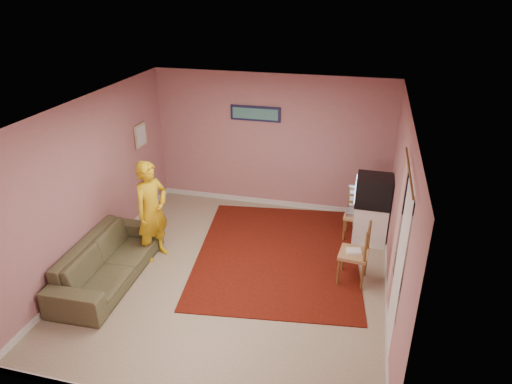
% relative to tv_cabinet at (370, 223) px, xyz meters
% --- Properties ---
extents(ground, '(5.00, 5.00, 0.00)m').
position_rel_tv_cabinet_xyz_m(ground, '(-1.95, -1.54, -0.35)').
color(ground, tan).
rests_on(ground, ground).
extents(wall_back, '(4.50, 0.02, 2.60)m').
position_rel_tv_cabinet_xyz_m(wall_back, '(-1.95, 0.96, 0.95)').
color(wall_back, '#AB7071').
rests_on(wall_back, ground).
extents(wall_front, '(4.50, 0.02, 2.60)m').
position_rel_tv_cabinet_xyz_m(wall_front, '(-1.95, -4.04, 0.95)').
color(wall_front, '#AB7071').
rests_on(wall_front, ground).
extents(wall_left, '(0.02, 5.00, 2.60)m').
position_rel_tv_cabinet_xyz_m(wall_left, '(-4.20, -1.54, 0.95)').
color(wall_left, '#AB7071').
rests_on(wall_left, ground).
extents(wall_right, '(0.02, 5.00, 2.60)m').
position_rel_tv_cabinet_xyz_m(wall_right, '(0.30, -1.54, 0.95)').
color(wall_right, '#AB7071').
rests_on(wall_right, ground).
extents(ceiling, '(4.50, 5.00, 0.02)m').
position_rel_tv_cabinet_xyz_m(ceiling, '(-1.95, -1.54, 2.25)').
color(ceiling, white).
rests_on(ceiling, wall_back).
extents(baseboard_back, '(4.50, 0.02, 0.10)m').
position_rel_tv_cabinet_xyz_m(baseboard_back, '(-1.95, 0.95, -0.30)').
color(baseboard_back, silver).
rests_on(baseboard_back, ground).
extents(baseboard_left, '(0.02, 5.00, 0.10)m').
position_rel_tv_cabinet_xyz_m(baseboard_left, '(-4.19, -1.54, -0.30)').
color(baseboard_left, silver).
rests_on(baseboard_left, ground).
extents(baseboard_right, '(0.02, 5.00, 0.10)m').
position_rel_tv_cabinet_xyz_m(baseboard_right, '(0.29, -1.54, -0.30)').
color(baseboard_right, silver).
rests_on(baseboard_right, ground).
extents(window, '(0.01, 1.10, 1.50)m').
position_rel_tv_cabinet_xyz_m(window, '(0.29, -2.44, 1.10)').
color(window, black).
rests_on(window, wall_right).
extents(curtain_sheer, '(0.01, 0.75, 2.10)m').
position_rel_tv_cabinet_xyz_m(curtain_sheer, '(0.28, -2.59, 0.90)').
color(curtain_sheer, white).
rests_on(curtain_sheer, wall_right).
extents(curtain_floral, '(0.01, 0.35, 2.10)m').
position_rel_tv_cabinet_xyz_m(curtain_floral, '(0.26, -1.89, 0.90)').
color(curtain_floral, beige).
rests_on(curtain_floral, wall_right).
extents(curtain_rod, '(0.02, 1.40, 0.02)m').
position_rel_tv_cabinet_xyz_m(curtain_rod, '(0.25, -2.44, 1.97)').
color(curtain_rod, brown).
rests_on(curtain_rod, wall_right).
extents(picture_back, '(0.95, 0.04, 0.28)m').
position_rel_tv_cabinet_xyz_m(picture_back, '(-2.25, 0.93, 1.50)').
color(picture_back, '#15183C').
rests_on(picture_back, wall_back).
extents(picture_left, '(0.04, 0.38, 0.42)m').
position_rel_tv_cabinet_xyz_m(picture_left, '(-4.17, 0.06, 1.20)').
color(picture_left, tan).
rests_on(picture_left, wall_left).
extents(area_rug, '(2.98, 3.53, 0.02)m').
position_rel_tv_cabinet_xyz_m(area_rug, '(-1.43, -0.81, -0.34)').
color(area_rug, '#320F05').
rests_on(area_rug, ground).
extents(tv_cabinet, '(0.55, 0.50, 0.70)m').
position_rel_tv_cabinet_xyz_m(tv_cabinet, '(0.00, 0.00, 0.00)').
color(tv_cabinet, silver).
rests_on(tv_cabinet, ground).
extents(crt_tv, '(0.59, 0.53, 0.50)m').
position_rel_tv_cabinet_xyz_m(crt_tv, '(-0.01, 0.00, 0.60)').
color(crt_tv, black).
rests_on(crt_tv, tv_cabinet).
extents(chair_a, '(0.43, 0.41, 0.48)m').
position_rel_tv_cabinet_xyz_m(chair_a, '(-0.24, 0.04, 0.19)').
color(chair_a, tan).
rests_on(chair_a, ground).
extents(dvd_player, '(0.38, 0.28, 0.06)m').
position_rel_tv_cabinet_xyz_m(dvd_player, '(-0.24, 0.04, 0.14)').
color(dvd_player, '#B2B2B7').
rests_on(dvd_player, chair_a).
extents(blue_throw, '(0.35, 0.04, 0.37)m').
position_rel_tv_cabinet_xyz_m(blue_throw, '(-0.24, 0.23, 0.37)').
color(blue_throw, '#90B4EC').
rests_on(blue_throw, chair_a).
extents(chair_b, '(0.45, 0.47, 0.52)m').
position_rel_tv_cabinet_xyz_m(chair_b, '(-0.22, -1.23, 0.23)').
color(chair_b, tan).
rests_on(chair_b, ground).
extents(game_console, '(0.24, 0.20, 0.04)m').
position_rel_tv_cabinet_xyz_m(game_console, '(-0.22, -1.23, 0.16)').
color(game_console, white).
rests_on(game_console, chair_b).
extents(sofa, '(0.91, 2.17, 0.63)m').
position_rel_tv_cabinet_xyz_m(sofa, '(-3.75, -2.08, -0.04)').
color(sofa, brown).
rests_on(sofa, ground).
extents(person, '(0.60, 0.71, 1.65)m').
position_rel_tv_cabinet_xyz_m(person, '(-3.35, -1.33, 0.47)').
color(person, gold).
rests_on(person, ground).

